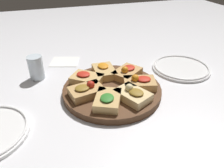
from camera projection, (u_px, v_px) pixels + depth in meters
ground_plane at (112, 93)px, 0.82m from camera, size 3.00×3.00×0.00m
serving_board at (112, 90)px, 0.81m from camera, size 0.36×0.36×0.02m
focaccia_slice_0 at (140, 83)px, 0.80m from camera, size 0.13×0.11×0.05m
focaccia_slice_1 at (127, 73)px, 0.86m from camera, size 0.14×0.13×0.05m
focaccia_slice_2 at (105, 71)px, 0.88m from camera, size 0.08×0.12×0.04m
focaccia_slice_3 at (87, 79)px, 0.83m from camera, size 0.14×0.13×0.04m
focaccia_slice_4 at (86, 91)px, 0.75m from camera, size 0.13×0.10×0.05m
focaccia_slice_5 at (108, 100)px, 0.71m from camera, size 0.12×0.14×0.04m
focaccia_slice_6 at (133, 95)px, 0.73m from camera, size 0.12×0.14×0.05m
plate_left at (181, 67)px, 0.98m from camera, size 0.25×0.25×0.02m
water_glass at (36, 68)px, 0.88m from camera, size 0.06×0.06×0.10m
napkin_stack at (65, 61)px, 1.04m from camera, size 0.16×0.14×0.01m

